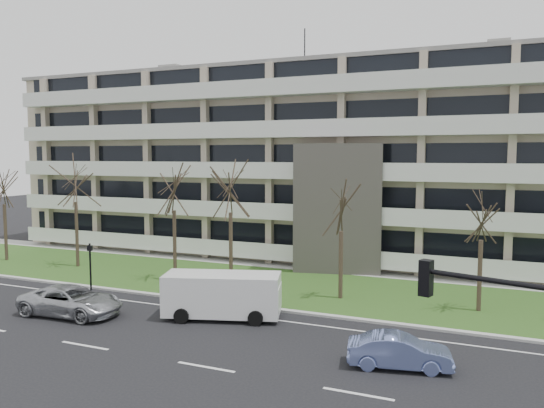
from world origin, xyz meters
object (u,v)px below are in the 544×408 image
at_px(pedestrian_signal, 90,261).
at_px(white_van, 224,292).
at_px(blue_sedan, 399,351).
at_px(silver_pickup, 71,301).

bearing_deg(pedestrian_signal, white_van, -25.79).
distance_m(blue_sedan, white_van, 9.71).
bearing_deg(silver_pickup, pedestrian_signal, 27.26).
distance_m(silver_pickup, white_van, 7.93).
xyz_separation_m(blue_sedan, white_van, (-9.23, 2.96, 0.70)).
bearing_deg(white_van, pedestrian_signal, 153.57).
relative_size(silver_pickup, white_van, 0.87).
bearing_deg(blue_sedan, white_van, 60.24).
bearing_deg(silver_pickup, white_van, -73.99).
height_order(silver_pickup, pedestrian_signal, pedestrian_signal).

